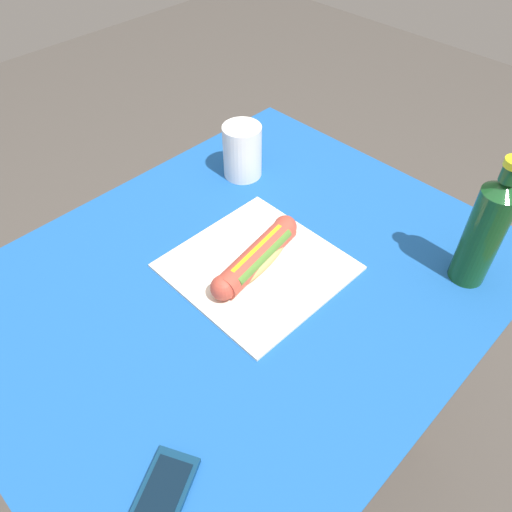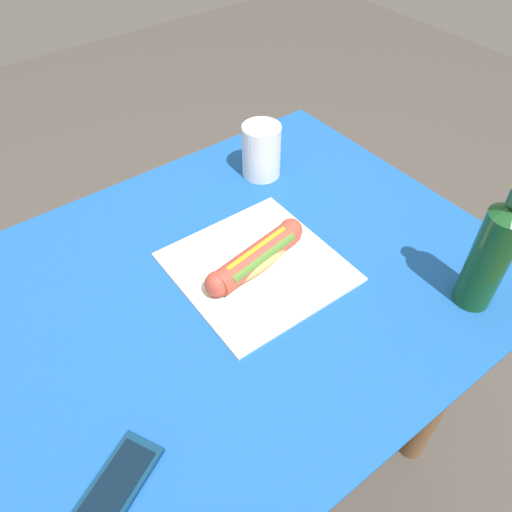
# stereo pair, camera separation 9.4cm
# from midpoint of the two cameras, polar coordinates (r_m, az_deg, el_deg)

# --- Properties ---
(ground_plane) EXTENTS (6.00, 6.00, 0.00)m
(ground_plane) POSITION_cam_midpoint_polar(r_m,az_deg,el_deg) (1.59, -2.78, -21.23)
(ground_plane) COLOR #47423D
(ground_plane) RESTS_ON ground
(dining_table) EXTENTS (1.00, 0.81, 0.76)m
(dining_table) POSITION_cam_midpoint_polar(r_m,az_deg,el_deg) (1.06, -3.91, -8.37)
(dining_table) COLOR brown
(dining_table) RESTS_ON ground
(paper_wrapper) EXTENTS (0.30, 0.30, 0.01)m
(paper_wrapper) POSITION_cam_midpoint_polar(r_m,az_deg,el_deg) (0.96, -2.80, -1.27)
(paper_wrapper) COLOR silver
(paper_wrapper) RESTS_ON dining_table
(hot_dog) EXTENTS (0.24, 0.08, 0.05)m
(hot_dog) POSITION_cam_midpoint_polar(r_m,az_deg,el_deg) (0.94, -2.81, -0.17)
(hot_dog) COLOR tan
(hot_dog) RESTS_ON paper_wrapper
(cell_phone) EXTENTS (0.16, 0.12, 0.01)m
(cell_phone) POSITION_cam_midpoint_polar(r_m,az_deg,el_deg) (0.75, -15.05, -26.03)
(cell_phone) COLOR #0A2D4C
(cell_phone) RESTS_ON dining_table
(soda_bottle) EXTENTS (0.07, 0.07, 0.26)m
(soda_bottle) POSITION_cam_midpoint_polar(r_m,az_deg,el_deg) (0.93, 22.11, 2.57)
(soda_bottle) COLOR #14471E
(soda_bottle) RESTS_ON dining_table
(drinking_cup) EXTENTS (0.09, 0.09, 0.12)m
(drinking_cup) POSITION_cam_midpoint_polar(r_m,az_deg,el_deg) (1.15, -3.95, 11.75)
(drinking_cup) COLOR white
(drinking_cup) RESTS_ON dining_table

